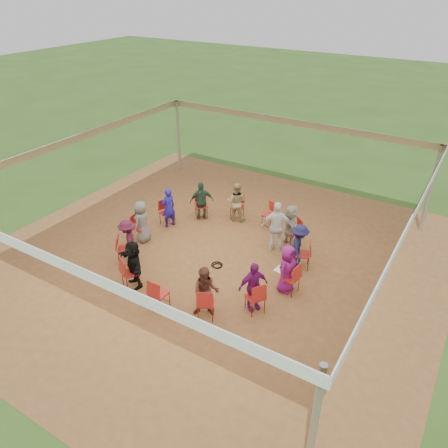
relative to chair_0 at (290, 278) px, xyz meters
The scene contains 30 objects.
ground 2.66m from the chair_0, behind, with size 80.00×80.00×0.00m, color #2D5119.
dirt_patch 2.65m from the chair_0, behind, with size 13.00×13.00×0.00m, color brown.
tent 3.25m from the chair_0, behind, with size 10.33×10.33×3.00m.
chair_0 is the anchor object (origin of this frame).
chair_1 1.25m from the chair_0, 97.79° to the left, with size 0.42×0.44×0.90m, color #B1201A, non-canonical shape.
chair_2 2.43m from the chair_0, 111.64° to the left, with size 0.42×0.44×0.90m, color #B1201A, non-canonical shape.
chair_3 3.47m from the chair_0, 125.49° to the left, with size 0.42×0.44×0.90m, color #B1201A, non-canonical shape.
chair_4 4.31m from the chair_0, 139.33° to the left, with size 0.42×0.44×0.90m, color #B1201A, non-canonical shape.
chair_5 4.89m from the chair_0, 153.18° to the left, with size 0.42×0.44×0.90m, color #B1201A, non-canonical shape.
chair_6 5.20m from the chair_0, 167.02° to the left, with size 0.42×0.44×0.90m, color #B1201A, non-canonical shape.
chair_7 5.20m from the chair_0, behind, with size 0.42×0.44×0.90m, color #B1201A, non-canonical shape.
chair_8 4.89m from the chair_0, 165.28° to the right, with size 0.42×0.44×0.90m, color #B1201A, non-canonical shape.
chair_9 4.31m from the chair_0, 151.44° to the right, with size 0.42×0.44×0.90m, color #B1201A, non-canonical shape.
chair_10 3.47m from the chair_0, 137.59° to the right, with size 0.42×0.44×0.90m, color #B1201A, non-canonical shape.
chair_11 2.43m from the chair_0, 123.74° to the right, with size 0.42×0.44×0.90m, color #B1201A, non-canonical shape.
chair_12 1.25m from the chair_0, 109.90° to the right, with size 0.42×0.44×0.90m, color #B1201A, non-canonical shape.
person_seated_0 0.28m from the chair_0, behind, with size 0.68×0.38×1.39m, color #80146E.
person_seated_1 1.25m from the chair_0, 103.23° to the left, with size 0.89×0.44×1.39m, color #191741.
person_seated_2 2.39m from the chair_0, 114.20° to the left, with size 1.28×0.48×1.39m, color #A4A191.
person_seated_3 4.22m from the chair_0, 140.26° to the left, with size 0.67×0.39×1.39m, color tan.
person_seated_4 4.79m from the chair_0, 153.69° to the left, with size 0.81×0.42×1.39m, color #244836.
person_seated_5 5.08m from the chair_0, 167.19° to the left, with size 0.51×0.33×1.39m, color #1F1B99.
person_seated_6 5.08m from the chair_0, behind, with size 0.68×0.38×1.39m, color slate.
person_seated_7 4.79m from the chair_0, 165.79° to the right, with size 0.89×0.44×1.39m, color #451328.
person_seated_8 4.22m from the chair_0, 152.36° to the right, with size 1.28×0.48×1.39m, color black.
person_seated_9 2.39m from the chair_0, 126.30° to the right, with size 0.67×0.39×1.39m, color brown.
person_seated_10 1.25m from the chair_0, 115.34° to the right, with size 0.81×0.42×1.39m, color #80146E.
standing_person 2.10m from the chair_0, 126.12° to the left, with size 0.96×0.49×1.64m, color white.
cable_coil 2.34m from the chair_0, behind, with size 0.44×0.44×0.03m.
laptop 0.35m from the chair_0, behind, with size 0.28×0.34×0.22m.
Camera 1 is at (6.02, -9.15, 7.47)m, focal length 35.00 mm.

